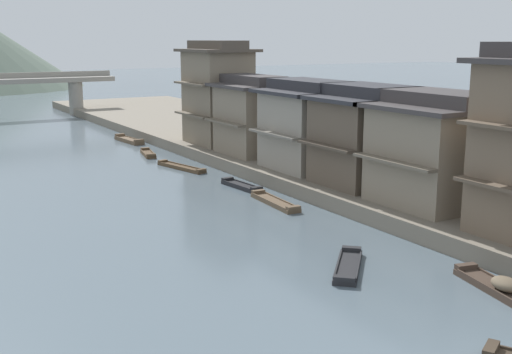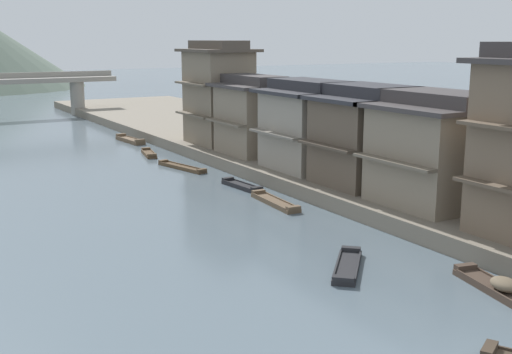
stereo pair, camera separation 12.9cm
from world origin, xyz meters
The scene contains 14 objects.
riverbank_right centered at (15.89, 30.00, 0.46)m, with size 18.00×110.00×0.92m, color slate.
boat_moored_nearest centered at (5.00, 20.96, 0.14)m, with size 1.24×4.87×0.41m.
boat_moored_second centered at (4.58, 33.87, 0.12)m, with size 1.94×5.33×0.35m.
boat_moored_third centered at (4.52, 40.70, 0.14)m, with size 1.56×3.71×0.41m.
boat_moored_far centered at (5.60, 48.53, 0.18)m, with size 1.41×4.88×0.55m.
boat_midriver_drifting centered at (1.79, 9.87, 0.13)m, with size 3.54×3.70×0.39m.
boat_midriver_upstream centered at (5.18, 4.43, 0.25)m, with size 2.20×5.45×0.75m.
boat_upstream_distant centered at (5.42, 25.83, 0.14)m, with size 1.19×3.90×0.41m.
house_waterfront_second centered at (10.97, 13.79, 3.92)m, with size 7.01×6.56×6.14m.
house_waterfront_tall centered at (10.92, 19.63, 3.93)m, with size 6.92×5.86×6.14m.
house_waterfront_narrow centered at (10.59, 25.46, 3.92)m, with size 6.26×6.46×6.14m.
house_waterfront_far centered at (10.15, 32.56, 3.93)m, with size 5.37×6.34×6.14m.
house_waterfront_end centered at (10.16, 38.52, 5.23)m, with size 5.40×6.56×8.74m.
stone_bridge centered at (0.00, 74.16, 3.68)m, with size 24.91×2.40×5.63m.
Camera 2 is at (-14.95, -11.00, 9.78)m, focal length 45.21 mm.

